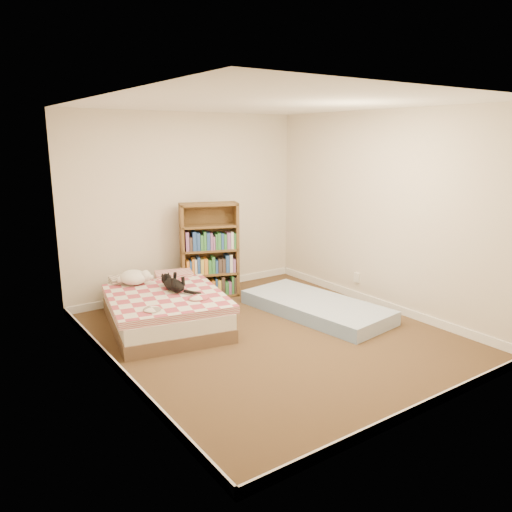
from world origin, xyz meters
TOP-DOWN VIEW (x-y plane):
  - room at (0.00, 0.00)m, footprint 3.51×4.01m
  - bed at (-0.85, 1.01)m, footprint 1.52×1.92m
  - bookshelf at (0.14, 1.67)m, footprint 0.87×0.52m
  - floor_mattress at (0.88, 0.27)m, footprint 1.10×1.99m
  - black_cat at (-0.73, 0.98)m, footprint 0.24×0.70m
  - white_dog at (-1.01, 1.46)m, footprint 0.38×0.41m

SIDE VIEW (x-z plane):
  - floor_mattress at x=0.88m, z-range 0.00..0.17m
  - bed at x=-0.85m, z-range -0.02..0.44m
  - black_cat at x=-0.73m, z-range 0.40..0.56m
  - bookshelf at x=0.14m, z-range -0.16..1.15m
  - white_dog at x=-1.01m, z-range 0.41..0.59m
  - room at x=0.00m, z-range -0.06..2.45m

